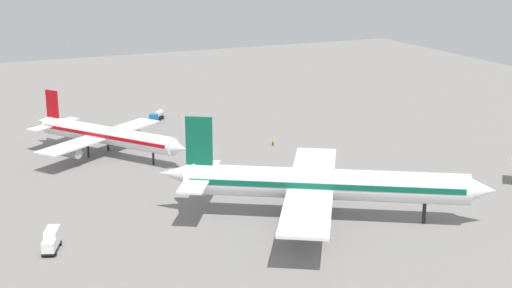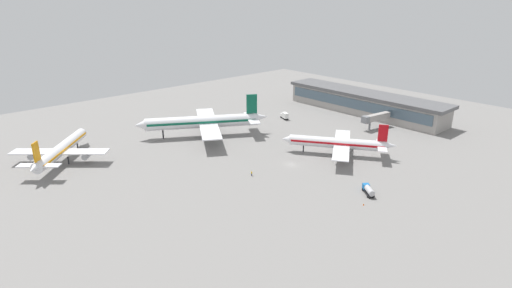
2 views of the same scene
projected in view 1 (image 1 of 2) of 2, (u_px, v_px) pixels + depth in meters
ground at (201, 151)px, 166.88m from camera, size 288.00×288.00×0.00m
airplane_taxiing at (321, 184)px, 125.55m from camera, size 42.83×51.06×17.35m
airplane_distant at (106, 135)px, 162.31m from camera, size 37.00×31.26×13.04m
catering_truck at (51, 240)px, 114.08m from camera, size 5.91×3.78×3.30m
fuel_truck at (157, 116)px, 193.99m from camera, size 6.17×5.31×2.50m
ground_crew_worker at (273, 142)px, 171.26m from camera, size 0.58×0.39×1.67m
safety_cone_near_gate at (179, 115)px, 199.86m from camera, size 0.44×0.44×0.60m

